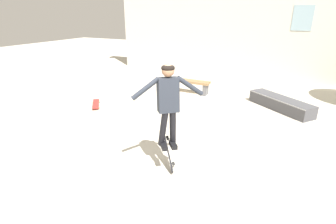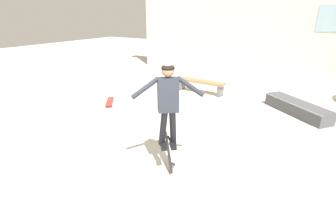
{
  "view_description": "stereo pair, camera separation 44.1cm",
  "coord_description": "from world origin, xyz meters",
  "px_view_note": "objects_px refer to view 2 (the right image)",
  "views": [
    {
      "loc": [
        1.94,
        -2.92,
        2.71
      ],
      "look_at": [
        0.1,
        0.77,
        1.12
      ],
      "focal_mm": 28.0,
      "sensor_mm": 36.0,
      "label": 1
    },
    {
      "loc": [
        2.33,
        -2.7,
        2.71
      ],
      "look_at": [
        0.1,
        0.77,
        1.12
      ],
      "focal_mm": 28.0,
      "sensor_mm": 36.0,
      "label": 2
    }
  ],
  "objects_px": {
    "park_bench": "(200,84)",
    "skateboard_resting": "(110,101)",
    "skate_ledge": "(297,108)",
    "skater": "(168,99)",
    "skateboard_flipping": "(169,151)"
  },
  "relations": [
    {
      "from": "park_bench",
      "to": "skateboard_resting",
      "type": "xyz_separation_m",
      "value": [
        -1.87,
        -2.6,
        -0.26
      ]
    },
    {
      "from": "park_bench",
      "to": "skateboard_resting",
      "type": "bearing_deg",
      "value": -124.66
    },
    {
      "from": "skate_ledge",
      "to": "skater",
      "type": "relative_size",
      "value": 1.31
    },
    {
      "from": "skater",
      "to": "skate_ledge",
      "type": "bearing_deg",
      "value": 120.49
    },
    {
      "from": "skater",
      "to": "skateboard_resting",
      "type": "height_order",
      "value": "skater"
    },
    {
      "from": "park_bench",
      "to": "skate_ledge",
      "type": "distance_m",
      "value": 3.24
    },
    {
      "from": "skate_ledge",
      "to": "skateboard_flipping",
      "type": "relative_size",
      "value": 2.64
    },
    {
      "from": "skate_ledge",
      "to": "skateboard_resting",
      "type": "distance_m",
      "value": 5.53
    },
    {
      "from": "skateboard_flipping",
      "to": "skateboard_resting",
      "type": "relative_size",
      "value": 0.92
    },
    {
      "from": "park_bench",
      "to": "skateboard_resting",
      "type": "distance_m",
      "value": 3.21
    },
    {
      "from": "skateboard_flipping",
      "to": "skateboard_resting",
      "type": "bearing_deg",
      "value": -166.92
    },
    {
      "from": "skate_ledge",
      "to": "skater",
      "type": "xyz_separation_m",
      "value": [
        -1.55,
        -4.3,
        1.17
      ]
    },
    {
      "from": "park_bench",
      "to": "skateboard_resting",
      "type": "height_order",
      "value": "park_bench"
    },
    {
      "from": "park_bench",
      "to": "skateboard_flipping",
      "type": "bearing_deg",
      "value": -69.67
    },
    {
      "from": "skate_ledge",
      "to": "skateboard_resting",
      "type": "height_order",
      "value": "skate_ledge"
    }
  ]
}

